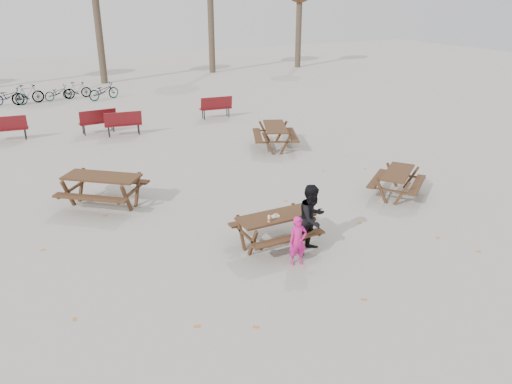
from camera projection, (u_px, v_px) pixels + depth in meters
name	position (u px, v px, depth m)	size (l,w,h in m)	color
ground	(275.00, 245.00, 11.80)	(80.00, 80.00, 0.00)	gray
main_picnic_table	(276.00, 223.00, 11.58)	(1.80, 1.45, 0.78)	#341B12
food_tray	(276.00, 216.00, 11.42)	(0.18, 0.11, 0.04)	silver
bread_roll	(276.00, 215.00, 11.41)	(0.14, 0.06, 0.05)	tan
soda_bottle	(269.00, 219.00, 11.16)	(0.07, 0.07, 0.17)	silver
child	(298.00, 241.00, 10.79)	(0.41, 0.27, 1.12)	#CE197A
adult	(312.00, 219.00, 11.26)	(0.79, 0.61, 1.62)	black
picnic_table_east	(397.00, 183.00, 14.54)	(1.72, 1.38, 0.74)	#341B12
picnic_table_north	(103.00, 191.00, 13.80)	(2.07, 1.67, 0.89)	#341B12
picnic_table_far	(275.00, 137.00, 18.94)	(1.99, 1.61, 0.86)	#341B12
park_bench_row	(115.00, 119.00, 21.17)	(10.47, 2.01, 1.03)	maroon
bicycle_row	(55.00, 93.00, 26.83)	(6.60, 2.11, 1.01)	black
fallen_leaves	(247.00, 204.00, 14.07)	(11.00, 11.00, 0.01)	#BF6C2D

